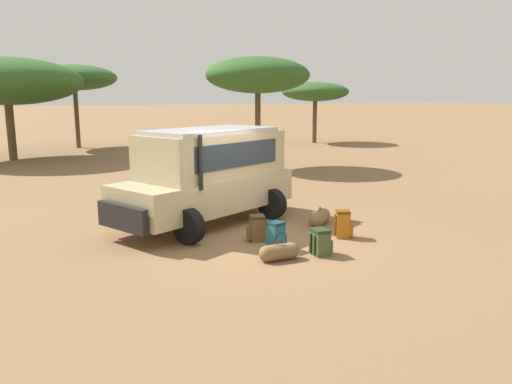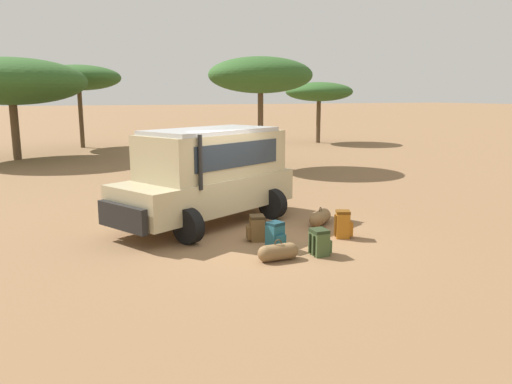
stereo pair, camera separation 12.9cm
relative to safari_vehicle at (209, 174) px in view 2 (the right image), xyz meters
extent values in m
plane|color=olive|center=(0.52, -1.84, -1.29)|extent=(320.00, 320.00, 0.00)
cube|color=tan|center=(-0.10, -0.05, -0.47)|extent=(5.24, 3.81, 0.84)
cube|color=tan|center=(0.13, 0.06, 0.50)|extent=(4.22, 3.24, 1.10)
cube|color=#232D38|center=(-1.25, -0.59, 0.45)|extent=(0.72, 1.43, 0.77)
cube|color=#232D38|center=(0.51, -0.76, 0.55)|extent=(2.68, 1.29, 0.60)
cube|color=#232D38|center=(-0.26, 0.88, 0.55)|extent=(2.68, 1.29, 0.60)
cube|color=#B7B7B7|center=(0.08, 0.04, 1.10)|extent=(3.83, 3.01, 0.10)
cube|color=black|center=(-2.42, -1.14, -0.64)|extent=(0.83, 1.53, 0.56)
cylinder|color=black|center=(-0.68, -1.39, 0.50)|extent=(0.10, 0.10, 1.25)
cylinder|color=black|center=(-1.06, -1.57, -0.89)|extent=(0.59, 0.84, 0.80)
cylinder|color=black|center=(-1.89, 0.18, -0.89)|extent=(0.59, 0.84, 0.80)
cylinder|color=black|center=(1.69, -0.27, -0.89)|extent=(0.59, 0.84, 0.80)
cylinder|color=black|center=(0.86, 1.48, -0.89)|extent=(0.59, 0.84, 0.80)
cylinder|color=black|center=(2.24, 1.06, -0.32)|extent=(0.51, 0.76, 0.74)
cube|color=#B26619|center=(2.35, -2.62, -1.00)|extent=(0.40, 0.41, 0.58)
cube|color=#B26619|center=(2.52, -2.70, -1.08)|extent=(0.17, 0.24, 0.32)
cube|color=#62380E|center=(2.35, -2.62, -0.68)|extent=(0.41, 0.40, 0.07)
cylinder|color=#62380E|center=(2.23, -2.48, -1.00)|extent=(0.04, 0.04, 0.49)
cylinder|color=#62380E|center=(2.17, -2.60, -1.00)|extent=(0.04, 0.04, 0.49)
cube|color=brown|center=(0.44, -1.99, -1.03)|extent=(0.40, 0.47, 0.52)
cube|color=brown|center=(0.26, -1.94, -1.10)|extent=(0.16, 0.31, 0.29)
cube|color=#3A2A16|center=(0.44, -1.99, -0.74)|extent=(0.41, 0.45, 0.07)
cylinder|color=#3A2A16|center=(0.59, -2.12, -1.03)|extent=(0.04, 0.04, 0.44)
cylinder|color=#3A2A16|center=(0.63, -1.95, -1.03)|extent=(0.04, 0.04, 0.44)
cube|color=#235B6B|center=(0.51, -2.77, -1.02)|extent=(0.40, 0.37, 0.54)
cube|color=#235B6B|center=(0.57, -2.94, -1.09)|extent=(0.26, 0.15, 0.30)
cube|color=#13323A|center=(0.51, -2.77, -0.72)|extent=(0.39, 0.38, 0.07)
cylinder|color=#13323A|center=(0.53, -2.59, -1.02)|extent=(0.04, 0.04, 0.46)
cylinder|color=#13323A|center=(0.39, -2.64, -1.02)|extent=(0.04, 0.04, 0.46)
cube|color=#42562D|center=(1.18, -3.49, -1.05)|extent=(0.32, 0.40, 0.49)
cube|color=#42562D|center=(1.37, -3.50, -1.11)|extent=(0.10, 0.29, 0.27)
cube|color=#242F19|center=(1.18, -3.49, -0.78)|extent=(0.34, 0.39, 0.07)
cylinder|color=#242F19|center=(1.01, -3.39, -1.05)|extent=(0.04, 0.04, 0.41)
cylinder|color=#242F19|center=(1.00, -3.57, -1.05)|extent=(0.04, 0.04, 0.41)
cylinder|color=brown|center=(0.25, -3.44, -1.13)|extent=(0.56, 0.35, 0.33)
sphere|color=brown|center=(-0.03, -3.43, -1.13)|extent=(0.33, 0.33, 0.33)
sphere|color=brown|center=(0.52, -3.45, -1.13)|extent=(0.33, 0.33, 0.33)
torus|color=#493721|center=(0.25, -3.44, -0.94)|extent=(0.16, 0.03, 0.16)
cylinder|color=brown|center=(2.52, -1.37, -1.12)|extent=(0.72, 0.69, 0.36)
sphere|color=brown|center=(2.27, -1.57, -1.12)|extent=(0.35, 0.35, 0.35)
sphere|color=brown|center=(2.76, -1.16, -1.12)|extent=(0.35, 0.35, 0.35)
torus|color=#493721|center=(2.52, -1.37, -0.92)|extent=(0.14, 0.12, 0.16)
cylinder|color=brown|center=(-4.75, 16.38, 0.18)|extent=(0.40, 0.40, 2.95)
ellipsoid|color=#2D5623|center=(-4.75, 16.38, 2.66)|extent=(7.38, 7.27, 2.35)
cylinder|color=brown|center=(-1.05, 21.33, 0.54)|extent=(0.27, 0.27, 3.67)
ellipsoid|color=#2D5623|center=(-1.05, 21.33, 3.04)|extent=(5.15, 5.63, 1.56)
cylinder|color=brown|center=(5.43, 8.52, 0.44)|extent=(0.25, 0.25, 3.47)
ellipsoid|color=#2D5623|center=(5.43, 8.52, 2.85)|extent=(4.69, 4.37, 1.59)
cylinder|color=brown|center=(14.27, 17.96, 0.18)|extent=(0.29, 0.29, 2.95)
ellipsoid|color=#2D5623|center=(14.27, 17.96, 2.21)|extent=(4.66, 4.46, 1.30)
camera|label=1|loc=(-4.27, -11.96, 1.99)|focal=35.00mm
camera|label=2|loc=(-4.15, -12.02, 1.99)|focal=35.00mm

